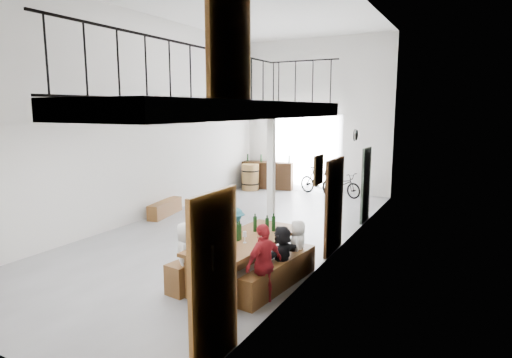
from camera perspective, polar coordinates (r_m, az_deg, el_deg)
The scene contains 24 objects.
floor at distance 10.74m, azimuth -3.28°, elevation -6.96°, with size 12.00×12.00×0.00m, color slate.
room_walls at distance 10.33m, azimuth -3.47°, elevation 12.33°, with size 12.00×12.00×12.00m.
gateway_portal at distance 15.93m, azimuth 6.46°, elevation 3.47°, with size 2.80×0.08×2.80m, color white.
right_wall_decor at distance 7.55m, azimuth 6.98°, elevation -0.42°, with size 0.07×8.28×5.07m.
balcony at distance 6.61m, azimuth -2.68°, elevation 8.90°, with size 1.52×5.62×4.00m.
tasting_table at distance 7.52m, azimuth -1.19°, elevation -8.52°, with size 1.19×2.54×0.79m.
bench_inner at distance 7.93m, azimuth -5.26°, elevation -11.03°, with size 0.36×2.23×0.51m, color brown.
bench_wall at distance 7.44m, azimuth 3.27°, elevation -12.53°, with size 0.27×2.11×0.48m, color brown.
tableware at distance 7.53m, azimuth -0.65°, elevation -6.63°, with size 0.42×1.27×0.35m.
side_bench at distance 12.49m, azimuth -12.03°, elevation -3.84°, with size 0.33×1.49×0.42m, color brown.
oak_barrel at distance 15.99m, azimuth -0.77°, elevation 0.26°, with size 0.67×0.67×0.98m.
serving_counter at distance 16.31m, azimuth 1.61°, elevation 0.52°, with size 1.94×0.54×1.02m, color #341E0D.
counter_bottles at distance 16.23m, azimuth 1.62°, elevation 2.79°, with size 1.68×0.32×0.28m.
guest_left_a at distance 7.32m, azimuth -9.30°, elevation -10.15°, with size 0.57×0.37×1.17m, color silver.
guest_left_b at distance 7.81m, azimuth -6.87°, elevation -8.33°, with size 0.47×0.31×1.30m, color #256A7E.
guest_left_c at distance 8.31m, azimuth -4.01°, elevation -7.32°, with size 0.62×0.48×1.27m, color silver.
guest_left_d at distance 8.76m, azimuth -2.75°, elevation -7.20°, with size 0.67×0.39×1.04m, color #256A7E.
guest_right_a at distance 6.76m, azimuth 1.07°, elevation -11.21°, with size 0.75×0.31×1.28m, color maroon.
guest_right_b at distance 7.37m, azimuth 3.47°, elevation -10.28°, with size 1.00×0.32×1.08m, color black.
guest_right_c at distance 7.99m, azimuth 5.60°, elevation -9.00°, with size 0.49×0.32×1.01m, color silver.
host_standing at distance 5.85m, azimuth -6.12°, elevation -11.86°, with size 0.66×0.43×1.81m, color brown.
potted_plant at distance 10.18m, azimuth 10.27°, elevation -6.77°, with size 0.38×0.33×0.43m, color #205220.
bicycle_near at distance 15.12m, azimuth 11.30°, elevation -0.71°, with size 0.56×1.61×0.84m, color black.
bicycle_far at distance 15.26m, azimuth 8.27°, elevation -0.29°, with size 0.46×1.62×0.97m, color black.
Camera 1 is at (5.31, -8.84, 3.01)m, focal length 30.00 mm.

